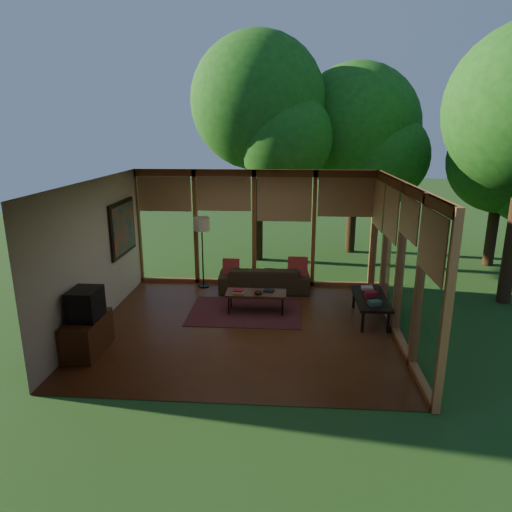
# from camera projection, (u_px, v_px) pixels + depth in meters

# --- Properties ---
(floor) EXTENTS (5.50, 5.50, 0.00)m
(floor) POSITION_uv_depth(u_px,v_px,m) (244.00, 327.00, 8.54)
(floor) COLOR #5F3019
(floor) RESTS_ON ground
(ceiling) EXTENTS (5.50, 5.50, 0.00)m
(ceiling) POSITION_uv_depth(u_px,v_px,m) (243.00, 182.00, 7.82)
(ceiling) COLOR white
(ceiling) RESTS_ON ground
(wall_left) EXTENTS (0.04, 5.00, 2.70)m
(wall_left) POSITION_uv_depth(u_px,v_px,m) (95.00, 254.00, 8.37)
(wall_left) COLOR beige
(wall_left) RESTS_ON ground
(wall_front) EXTENTS (5.50, 0.04, 2.70)m
(wall_front) POSITION_uv_depth(u_px,v_px,m) (224.00, 310.00, 5.78)
(wall_front) COLOR beige
(wall_front) RESTS_ON ground
(window_wall_back) EXTENTS (5.50, 0.12, 2.70)m
(window_wall_back) POSITION_uv_depth(u_px,v_px,m) (254.00, 228.00, 10.58)
(window_wall_back) COLOR #9E5A31
(window_wall_back) RESTS_ON ground
(window_wall_right) EXTENTS (0.12, 5.00, 2.70)m
(window_wall_right) POSITION_uv_depth(u_px,v_px,m) (400.00, 260.00, 7.99)
(window_wall_right) COLOR #9E5A31
(window_wall_right) RESTS_ON ground
(exterior_lawn) EXTENTS (40.00, 40.00, 0.00)m
(exterior_lawn) POSITION_uv_depth(u_px,v_px,m) (498.00, 237.00, 15.68)
(exterior_lawn) COLOR #244D1C
(exterior_lawn) RESTS_ON ground
(tree_nw) EXTENTS (3.52, 3.52, 6.03)m
(tree_nw) POSITION_uv_depth(u_px,v_px,m) (258.00, 102.00, 11.92)
(tree_nw) COLOR #332012
(tree_nw) RESTS_ON ground
(tree_ne) EXTENTS (3.57, 3.57, 5.40)m
(tree_ne) POSITION_uv_depth(u_px,v_px,m) (356.00, 128.00, 12.95)
(tree_ne) COLOR #332012
(tree_ne) RESTS_ON ground
(tree_far) EXTENTS (2.71, 2.71, 4.16)m
(tree_far) POSITION_uv_depth(u_px,v_px,m) (502.00, 161.00, 11.73)
(tree_far) COLOR #332012
(tree_far) RESTS_ON ground
(rug) EXTENTS (2.23, 1.58, 0.01)m
(rug) POSITION_uv_depth(u_px,v_px,m) (245.00, 312.00, 9.22)
(rug) COLOR maroon
(rug) RESTS_ON floor
(sofa) EXTENTS (2.06, 0.89, 0.59)m
(sofa) POSITION_uv_depth(u_px,v_px,m) (264.00, 278.00, 10.37)
(sofa) COLOR #382D1C
(sofa) RESTS_ON floor
(pillow_left) EXTENTS (0.37, 0.20, 0.39)m
(pillow_left) POSITION_uv_depth(u_px,v_px,m) (231.00, 267.00, 10.30)
(pillow_left) COLOR maroon
(pillow_left) RESTS_ON sofa
(pillow_right) EXTENTS (0.44, 0.23, 0.46)m
(pillow_right) POSITION_uv_depth(u_px,v_px,m) (298.00, 267.00, 10.18)
(pillow_right) COLOR maroon
(pillow_right) RESTS_ON sofa
(ct_book_lower) EXTENTS (0.23, 0.19, 0.03)m
(ct_book_lower) POSITION_uv_depth(u_px,v_px,m) (238.00, 292.00, 9.08)
(ct_book_lower) COLOR beige
(ct_book_lower) RESTS_ON coffee_table
(ct_book_upper) EXTENTS (0.21, 0.18, 0.03)m
(ct_book_upper) POSITION_uv_depth(u_px,v_px,m) (238.00, 290.00, 9.07)
(ct_book_upper) COLOR maroon
(ct_book_upper) RESTS_ON coffee_table
(ct_book_side) EXTENTS (0.23, 0.19, 0.03)m
(ct_book_side) POSITION_uv_depth(u_px,v_px,m) (269.00, 290.00, 9.16)
(ct_book_side) COLOR black
(ct_book_side) RESTS_ON coffee_table
(ct_bowl) EXTENTS (0.16, 0.16, 0.07)m
(ct_bowl) POSITION_uv_depth(u_px,v_px,m) (258.00, 292.00, 9.00)
(ct_bowl) COLOR black
(ct_bowl) RESTS_ON coffee_table
(media_cabinet) EXTENTS (0.50, 1.00, 0.60)m
(media_cabinet) POSITION_uv_depth(u_px,v_px,m) (88.00, 335.00, 7.49)
(media_cabinet) COLOR #512B16
(media_cabinet) RESTS_ON floor
(television) EXTENTS (0.45, 0.55, 0.50)m
(television) POSITION_uv_depth(u_px,v_px,m) (85.00, 304.00, 7.34)
(television) COLOR black
(television) RESTS_ON media_cabinet
(console_book_a) EXTENTS (0.26, 0.22, 0.08)m
(console_book_a) POSITION_uv_depth(u_px,v_px,m) (375.00, 303.00, 8.36)
(console_book_a) COLOR #33594A
(console_book_a) RESTS_ON side_console
(console_book_b) EXTENTS (0.24, 0.19, 0.10)m
(console_book_b) POSITION_uv_depth(u_px,v_px,m) (371.00, 294.00, 8.79)
(console_book_b) COLOR maroon
(console_book_b) RESTS_ON side_console
(console_book_c) EXTENTS (0.23, 0.17, 0.06)m
(console_book_c) POSITION_uv_depth(u_px,v_px,m) (367.00, 288.00, 9.18)
(console_book_c) COLOR beige
(console_book_c) RESTS_ON side_console
(floor_lamp) EXTENTS (0.36, 0.36, 1.65)m
(floor_lamp) POSITION_uv_depth(u_px,v_px,m) (202.00, 228.00, 10.35)
(floor_lamp) COLOR black
(floor_lamp) RESTS_ON floor
(coffee_table) EXTENTS (1.20, 0.50, 0.43)m
(coffee_table) POSITION_uv_depth(u_px,v_px,m) (256.00, 294.00, 9.12)
(coffee_table) COLOR #512B16
(coffee_table) RESTS_ON floor
(side_console) EXTENTS (0.60, 1.40, 0.46)m
(side_console) POSITION_uv_depth(u_px,v_px,m) (371.00, 299.00, 8.76)
(side_console) COLOR black
(side_console) RESTS_ON floor
(wall_painting) EXTENTS (0.06, 1.35, 1.15)m
(wall_painting) POSITION_uv_depth(u_px,v_px,m) (123.00, 228.00, 9.66)
(wall_painting) COLOR black
(wall_painting) RESTS_ON wall_left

